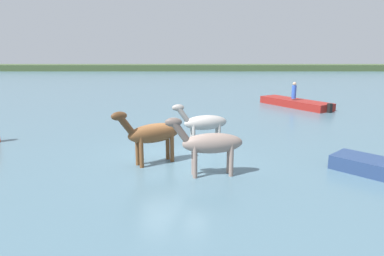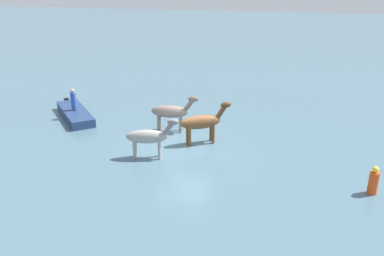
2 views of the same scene
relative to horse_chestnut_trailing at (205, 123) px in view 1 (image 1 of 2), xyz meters
The scene contains 7 objects.
ground_plane 2.35m from the horse_chestnut_trailing, 124.27° to the right, with size 178.79×178.79×0.00m, color #476675.
distant_shoreline 55.76m from the horse_chestnut_trailing, 91.22° to the left, with size 160.91×6.00×2.40m, color #3A4C2C.
horse_chestnut_trailing is the anchor object (origin of this frame).
horse_dark_mare 3.49m from the horse_chestnut_trailing, 88.67° to the right, with size 2.57×0.86×1.98m.
horse_lead 2.99m from the horse_chestnut_trailing, 130.05° to the right, with size 2.42×1.79×2.05m.
boat_motor_center 12.71m from the horse_chestnut_trailing, 56.07° to the left, with size 4.34×5.65×0.77m.
person_boatman_standing 12.41m from the horse_chestnut_trailing, 56.40° to the left, with size 0.32×0.32×1.19m.
Camera 1 is at (0.69, -12.33, 4.05)m, focal length 31.74 mm.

